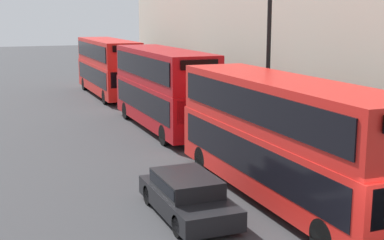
# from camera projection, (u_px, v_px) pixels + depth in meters

# --- Properties ---
(bus_leading) EXTENTS (2.59, 11.30, 4.09)m
(bus_leading) POSITION_uv_depth(u_px,v_px,m) (283.00, 134.00, 17.49)
(bus_leading) COLOR red
(bus_leading) RESTS_ON ground
(bus_second_in_queue) EXTENTS (2.59, 10.20, 4.29)m
(bus_second_in_queue) POSITION_uv_depth(u_px,v_px,m) (163.00, 86.00, 28.54)
(bus_second_in_queue) COLOR #A80F14
(bus_second_in_queue) RESTS_ON ground
(bus_third_in_queue) EXTENTS (2.59, 10.85, 4.24)m
(bus_third_in_queue) POSITION_uv_depth(u_px,v_px,m) (108.00, 65.00, 40.34)
(bus_third_in_queue) COLOR red
(bus_third_in_queue) RESTS_ON ground
(car_dark_sedan) EXTENTS (1.84, 4.39, 1.28)m
(car_dark_sedan) POSITION_uv_depth(u_px,v_px,m) (187.00, 194.00, 16.46)
(car_dark_sedan) COLOR black
(car_dark_sedan) RESTS_ON ground
(street_lamp) EXTENTS (0.44, 0.44, 7.24)m
(street_lamp) POSITION_uv_depth(u_px,v_px,m) (268.00, 56.00, 22.11)
(street_lamp) COLOR black
(street_lamp) RESTS_ON ground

